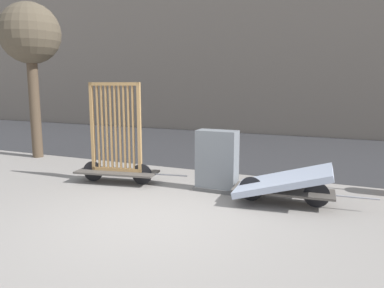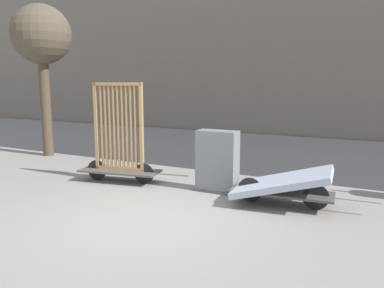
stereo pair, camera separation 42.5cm
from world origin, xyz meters
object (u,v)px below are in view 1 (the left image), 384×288
at_px(bike_cart_with_mattress, 283,183).
at_px(utility_cabinet, 217,163).
at_px(street_tree, 30,37).
at_px(bike_cart_with_bedframe, 117,150).

distance_m(bike_cart_with_mattress, utility_cabinet, 1.44).
bearing_deg(street_tree, bike_cart_with_bedframe, -20.98).
relative_size(bike_cart_with_bedframe, street_tree, 0.57).
bearing_deg(utility_cabinet, street_tree, 169.05).
bearing_deg(bike_cart_with_bedframe, street_tree, 148.83).
xyz_separation_m(bike_cart_with_mattress, street_tree, (-7.49, 1.49, 3.07)).
height_order(bike_cart_with_mattress, utility_cabinet, utility_cabinet).
xyz_separation_m(bike_cart_with_mattress, utility_cabinet, (-1.39, 0.31, 0.18)).
distance_m(bike_cart_with_bedframe, bike_cart_with_mattress, 3.63).
xyz_separation_m(bike_cart_with_bedframe, utility_cabinet, (2.22, 0.31, -0.15)).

